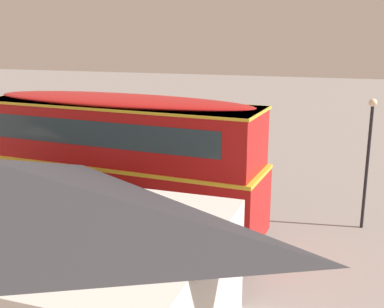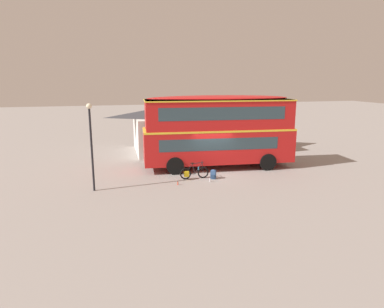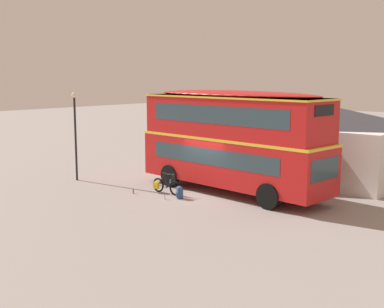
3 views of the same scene
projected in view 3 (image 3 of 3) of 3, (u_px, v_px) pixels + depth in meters
name	position (u px, v px, depth m)	size (l,w,h in m)	color
ground_plane	(204.00, 194.00, 23.47)	(120.00, 120.00, 0.00)	gray
double_decker_bus	(233.00, 137.00, 23.37)	(9.97, 3.42, 4.79)	black
touring_bicycle	(165.00, 186.00, 23.56)	(1.76, 0.46, 1.03)	black
backpack_on_ground	(179.00, 192.00, 22.62)	(0.38, 0.36, 0.56)	#2D4C7A
water_bottle_red_squeeze	(133.00, 191.00, 23.63)	(0.07, 0.07, 0.22)	#D84C33
water_bottle_clear_plastic	(165.00, 197.00, 22.47)	(0.06, 0.06, 0.24)	silver
pub_building	(303.00, 137.00, 27.59)	(11.20, 6.23, 4.15)	silver
street_lamp	(75.00, 126.00, 26.23)	(0.28, 0.28, 4.61)	black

